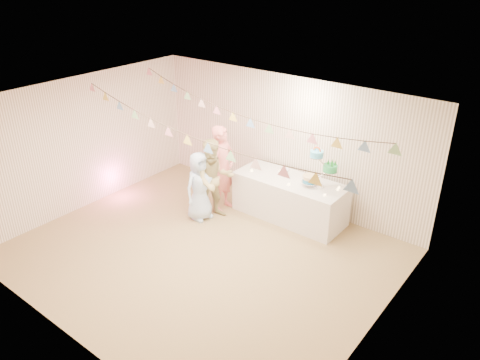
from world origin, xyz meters
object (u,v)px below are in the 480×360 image
Objects in this scene: cake_stand at (319,171)px; table at (290,198)px; person_adult_a at (223,169)px; person_adult_b at (214,180)px; person_child at (200,186)px.

table is at bearing -174.81° from cake_stand.
table is at bearing -70.82° from person_adult_a.
cake_stand is 1.88m from person_adult_a.
table is 1.49m from person_adult_b.
person_child is (-1.87, -1.12, -0.43)m from cake_stand.
person_adult_a reaches higher than cake_stand.
cake_stand is 0.41× the size of person_adult_a.
person_adult_b is 1.18× the size of person_child.
person_child is at bearing 168.89° from person_adult_b.
person_adult_b is at bearing -36.36° from person_child.
person_adult_a is 0.59m from person_child.
person_adult_a is 0.38m from person_adult_b.
person_adult_a is 1.28× the size of person_child.
person_child is (-1.32, -1.07, 0.28)m from table.
table is at bearing -42.83° from person_child.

